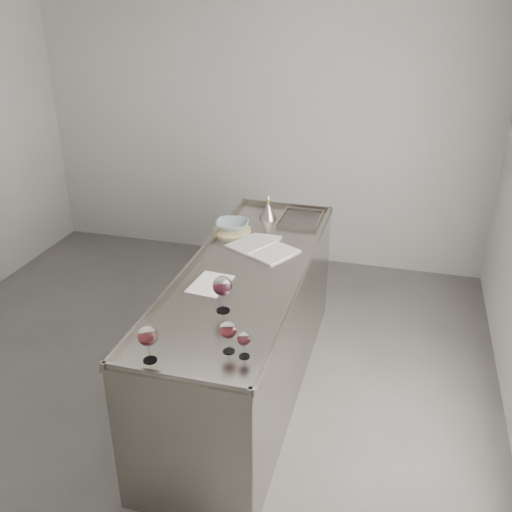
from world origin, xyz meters
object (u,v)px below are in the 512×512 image
(wine_glass_left, at_px, (148,337))
(ceramic_bowl, at_px, (232,225))
(wine_glass_right, at_px, (228,331))
(notebook, at_px, (262,248))
(wine_funnel, at_px, (268,211))
(wine_glass_middle, at_px, (222,287))
(wine_glass_small, at_px, (244,340))
(counter, at_px, (247,330))

(wine_glass_left, bearing_deg, ceramic_bowl, 93.36)
(wine_glass_left, height_order, wine_glass_right, wine_glass_left)
(notebook, relative_size, wine_funnel, 2.68)
(wine_glass_middle, height_order, wine_glass_small, wine_glass_middle)
(wine_glass_middle, distance_m, wine_glass_right, 0.40)
(counter, relative_size, wine_glass_right, 13.98)
(wine_funnel, bearing_deg, ceramic_bowl, -121.88)
(wine_glass_right, height_order, notebook, wine_glass_right)
(wine_glass_middle, bearing_deg, wine_glass_small, -58.45)
(wine_glass_left, distance_m, notebook, 1.42)
(counter, distance_m, wine_funnel, 1.03)
(ceramic_bowl, bearing_deg, wine_glass_middle, -75.11)
(wine_glass_right, height_order, wine_glass_small, wine_glass_right)
(counter, distance_m, notebook, 0.57)
(counter, height_order, notebook, counter)
(wine_funnel, bearing_deg, wine_glass_small, -79.43)
(wine_glass_middle, height_order, wine_funnel, wine_glass_middle)
(wine_glass_small, bearing_deg, wine_glass_middle, 121.55)
(wine_glass_middle, xyz_separation_m, wine_funnel, (-0.10, 1.42, -0.09))
(wine_glass_middle, height_order, notebook, wine_glass_middle)
(wine_glass_small, bearing_deg, wine_funnel, 100.57)
(counter, height_order, ceramic_bowl, ceramic_bowl)
(wine_glass_left, bearing_deg, notebook, 81.82)
(ceramic_bowl, bearing_deg, wine_glass_left, -86.64)
(wine_glass_small, distance_m, ceramic_bowl, 1.59)
(wine_glass_left, bearing_deg, wine_glass_right, 26.42)
(wine_glass_right, relative_size, ceramic_bowl, 0.71)
(ceramic_bowl, bearing_deg, wine_funnel, 58.12)
(counter, xyz_separation_m, wine_glass_small, (0.26, -0.93, 0.57))
(counter, bearing_deg, wine_glass_middle, -87.94)
(wine_glass_middle, distance_m, notebook, 0.87)
(wine_glass_right, bearing_deg, notebook, 96.88)
(wine_glass_small, bearing_deg, counter, 105.57)
(wine_glass_small, xyz_separation_m, ceramic_bowl, (-0.53, 1.50, -0.05))
(wine_glass_left, relative_size, ceramic_bowl, 0.80)
(wine_glass_middle, bearing_deg, wine_glass_right, -67.60)
(counter, xyz_separation_m, wine_glass_left, (-0.18, -1.08, 0.61))
(wine_glass_small, bearing_deg, notebook, 100.68)
(wine_glass_middle, relative_size, notebook, 0.40)
(wine_funnel, bearing_deg, wine_glass_left, -92.88)
(wine_glass_middle, relative_size, wine_glass_small, 1.54)
(wine_glass_right, bearing_deg, wine_glass_middle, 112.40)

